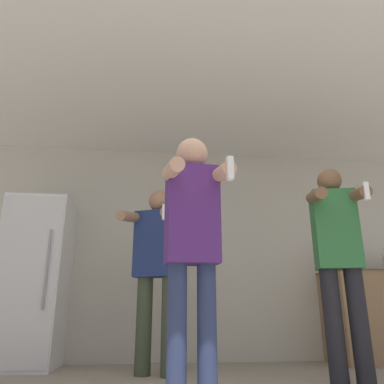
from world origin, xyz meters
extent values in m
cube|color=beige|center=(0.00, 2.99, 1.27)|extent=(7.00, 0.06, 2.55)
cube|color=silver|center=(0.00, 1.48, 2.57)|extent=(7.00, 3.48, 0.05)
cube|color=white|center=(-1.68, 2.64, 0.87)|extent=(0.63, 0.64, 1.73)
cube|color=silver|center=(-1.68, 2.32, 0.87)|extent=(0.61, 0.01, 1.67)
cylinder|color=#99999E|center=(-1.47, 2.29, 0.95)|extent=(0.02, 0.02, 0.78)
cube|color=#997551|center=(2.17, 2.66, 0.49)|extent=(1.13, 0.61, 0.99)
cube|color=brown|center=(2.17, 2.66, 0.99)|extent=(1.16, 0.64, 0.01)
cylinder|color=silver|center=(2.41, 2.74, 1.26)|extent=(0.02, 0.02, 0.06)
sphere|color=#B29933|center=(2.41, 2.74, 1.29)|extent=(0.02, 0.02, 0.02)
cylinder|color=maroon|center=(1.70, 2.74, 1.12)|extent=(0.08, 0.08, 0.25)
cylinder|color=maroon|center=(1.70, 2.74, 1.28)|extent=(0.03, 0.03, 0.08)
sphere|color=#B29933|center=(1.70, 2.74, 1.33)|extent=(0.03, 0.03, 0.03)
cylinder|color=silver|center=(1.94, 2.74, 1.09)|extent=(0.08, 0.08, 0.18)
cylinder|color=silver|center=(1.94, 2.74, 1.22)|extent=(0.03, 0.03, 0.08)
sphere|color=silver|center=(1.94, 2.74, 1.26)|extent=(0.04, 0.04, 0.04)
cylinder|color=silver|center=(2.06, 2.74, 1.07)|extent=(0.09, 0.09, 0.14)
cylinder|color=silver|center=(2.06, 2.74, 1.19)|extent=(0.04, 0.04, 0.10)
sphere|color=black|center=(2.06, 2.74, 1.24)|extent=(0.04, 0.04, 0.04)
cylinder|color=navy|center=(-0.30, 0.67, 0.41)|extent=(0.11, 0.11, 0.82)
cylinder|color=navy|center=(-0.13, 0.69, 0.41)|extent=(0.11, 0.11, 0.82)
cube|color=#4C236B|center=(-0.22, 0.68, 1.13)|extent=(0.34, 0.23, 0.62)
sphere|color=tan|center=(-0.22, 0.68, 1.54)|extent=(0.21, 0.21, 0.21)
cylinder|color=tan|center=(-0.35, 0.51, 1.36)|extent=(0.12, 0.34, 0.14)
cylinder|color=tan|center=(-0.05, 0.54, 1.36)|extent=(0.12, 0.34, 0.14)
cube|color=white|center=(-0.03, 0.38, 1.33)|extent=(0.04, 0.04, 0.14)
cylinder|color=black|center=(0.97, 1.36, 0.44)|extent=(0.14, 0.14, 0.88)
cylinder|color=black|center=(1.16, 1.32, 0.44)|extent=(0.14, 0.14, 0.88)
cube|color=#2D6B38|center=(1.06, 1.34, 1.21)|extent=(0.38, 0.27, 0.66)
sphere|color=brown|center=(1.06, 1.34, 1.64)|extent=(0.21, 0.21, 0.21)
cylinder|color=brown|center=(0.86, 1.20, 1.45)|extent=(0.17, 0.38, 0.16)
cylinder|color=brown|center=(1.19, 1.13, 1.45)|extent=(0.17, 0.38, 0.16)
cube|color=white|center=(1.15, 0.96, 1.42)|extent=(0.04, 0.04, 0.14)
cylinder|color=#38422D|center=(-0.50, 2.14, 0.43)|extent=(0.15, 0.15, 0.86)
cylinder|color=#38422D|center=(-0.27, 2.04, 0.43)|extent=(0.15, 0.15, 0.86)
cube|color=navy|center=(-0.39, 2.09, 1.19)|extent=(0.50, 0.37, 0.65)
sphere|color=#9E7051|center=(-0.39, 2.09, 1.62)|extent=(0.22, 0.22, 0.22)
cylinder|color=#9E7051|center=(-0.67, 1.99, 1.43)|extent=(0.26, 0.42, 0.17)
cylinder|color=#9E7051|center=(-0.27, 1.81, 1.43)|extent=(0.26, 0.42, 0.17)
cube|color=white|center=(-0.35, 1.63, 1.39)|extent=(0.05, 0.05, 0.14)
camera|label=1|loc=(-0.47, -1.58, 0.55)|focal=35.00mm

